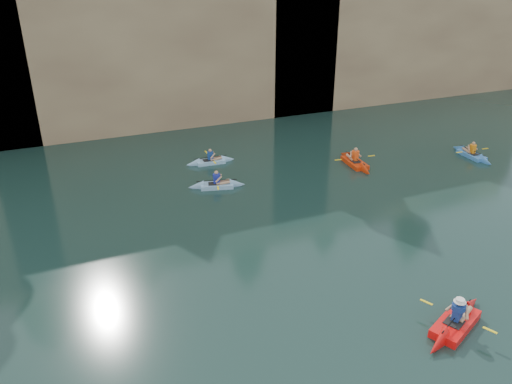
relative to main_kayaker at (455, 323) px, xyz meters
name	(u,v)px	position (x,y,z in m)	size (l,w,h in m)	color
ground	(302,324)	(-4.35, 2.03, -0.18)	(160.00, 160.00, 0.00)	black
cliff	(123,27)	(-4.35, 32.03, 5.82)	(70.00, 16.00, 12.00)	tan
cliff_slab_center	(173,42)	(-2.35, 24.63, 5.52)	(24.00, 2.40, 11.40)	#9E8760
cliff_slab_east	(414,38)	(17.65, 24.63, 4.74)	(26.00, 2.40, 9.84)	#9E8760
sea_cave_center	(88,114)	(-8.35, 23.98, 1.42)	(3.50, 1.00, 3.20)	black
sea_cave_east	(284,85)	(5.65, 23.98, 2.07)	(5.00, 1.00, 4.50)	black
main_kayaker	(455,323)	(0.00, 0.00, 0.00)	(3.61, 2.24, 1.34)	red
kayaker_ltblue_near	(217,185)	(-3.39, 13.15, -0.04)	(3.00, 2.23, 1.15)	#7EABD2
kayaker_red_far	(355,162)	(4.86, 13.09, -0.02)	(2.50, 3.53, 1.28)	red
kayaker_ltblue_mid	(211,161)	(-2.62, 16.50, -0.04)	(2.90, 2.18, 1.09)	#8ABFE8
kayaker_blue_east	(472,154)	(11.96, 11.48, -0.04)	(2.29, 3.30, 1.16)	#3C7FCD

